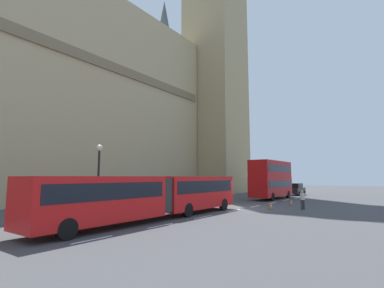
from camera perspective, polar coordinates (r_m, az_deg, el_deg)
The scene contains 9 objects.
ground_plane at distance 27.01m, azimuth 10.52°, elevation -12.55°, with size 160.00×160.00×0.00m, color #424244.
lane_centre_marking at distance 27.12m, azimuth 10.64°, elevation -12.51°, with size 34.40×0.16×0.01m.
articulated_bus at distance 19.96m, azimuth -7.17°, elevation -9.74°, with size 17.54×2.54×2.90m.
double_decker_bus at distance 38.91m, azimuth 15.56°, elevation -6.56°, with size 9.23×2.54×4.90m.
sedan_lead at distance 48.21m, azimuth 20.04°, elevation -8.49°, with size 4.40×1.86×1.85m.
traffic_cone_west at distance 26.95m, azimuth 15.51°, elevation -11.83°, with size 0.36×0.36×0.58m.
traffic_cone_middle at distance 31.43m, azimuth 19.22°, elevation -10.92°, with size 0.36×0.36×0.58m.
street_lamp at distance 22.36m, azimuth -18.18°, elevation -5.76°, with size 0.44×0.44×5.27m.
pedestrian_near_cones at distance 27.27m, azimuth 21.21°, elevation -10.24°, with size 0.46×0.45×1.69m.
Camera 1 is at (-24.23, -11.58, 2.87)m, focal length 26.70 mm.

